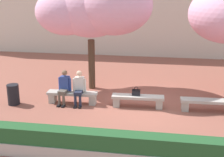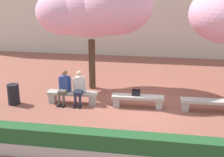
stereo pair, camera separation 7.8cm
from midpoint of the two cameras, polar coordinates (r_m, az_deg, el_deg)
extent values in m
plane|color=#8E5142|center=(11.66, 4.51, -5.22)|extent=(100.00, 100.00, 0.00)
cube|color=#ADA89E|center=(11.96, -7.45, -2.68)|extent=(1.92, 0.48, 0.10)
cube|color=#ADA89E|center=(12.25, -10.97, -3.48)|extent=(0.25, 0.35, 0.35)
cube|color=#ADA89E|center=(11.86, -3.73, -3.89)|extent=(0.25, 0.35, 0.35)
cube|color=#ADA89E|center=(11.51, 4.56, -3.38)|extent=(1.92, 0.48, 0.10)
cube|color=#ADA89E|center=(11.65, 0.66, -4.25)|extent=(0.25, 0.35, 0.35)
cube|color=#ADA89E|center=(11.59, 8.42, -4.58)|extent=(0.25, 0.35, 0.35)
cube|color=#ADA89E|center=(11.60, 16.96, -3.95)|extent=(1.92, 0.48, 0.10)
cube|color=#ADA89E|center=(11.57, 13.01, -4.88)|extent=(0.25, 0.35, 0.35)
cube|color=black|center=(11.85, -9.88, -4.90)|extent=(0.12, 0.23, 0.06)
cylinder|color=brown|center=(11.82, -9.81, -3.85)|extent=(0.10, 0.10, 0.42)
cube|color=black|center=(11.78, -9.08, -5.00)|extent=(0.12, 0.23, 0.06)
cylinder|color=brown|center=(11.75, -9.01, -3.94)|extent=(0.10, 0.10, 0.42)
cube|color=brown|center=(11.85, -9.13, -2.38)|extent=(0.32, 0.43, 0.12)
cube|color=#2D4289|center=(11.95, -8.77, -0.82)|extent=(0.36, 0.25, 0.54)
sphere|color=brown|center=(11.84, -8.85, 1.04)|extent=(0.21, 0.21, 0.21)
cylinder|color=#2D4289|center=(12.03, -9.71, -0.95)|extent=(0.09, 0.09, 0.50)
cylinder|color=#2D4289|center=(11.87, -7.86, -1.12)|extent=(0.09, 0.09, 0.50)
cube|color=black|center=(11.65, -6.94, -5.16)|extent=(0.11, 0.23, 0.06)
cylinder|color=#23283D|center=(11.63, -6.91, -4.09)|extent=(0.10, 0.10, 0.42)
cube|color=black|center=(11.61, -6.07, -5.20)|extent=(0.11, 0.23, 0.06)
cylinder|color=#23283D|center=(11.59, -6.04, -4.13)|extent=(0.10, 0.10, 0.42)
cube|color=#23283D|center=(11.68, -6.33, -2.56)|extent=(0.30, 0.41, 0.12)
cube|color=silver|center=(11.79, -6.14, -0.97)|extent=(0.35, 0.24, 0.54)
sphere|color=beige|center=(11.68, -6.21, 0.92)|extent=(0.21, 0.21, 0.21)
cylinder|color=silver|center=(11.83, -7.15, -1.14)|extent=(0.09, 0.09, 0.50)
cylinder|color=silver|center=(11.75, -5.16, -1.22)|extent=(0.09, 0.09, 0.50)
cube|color=black|center=(11.49, 4.23, -2.57)|extent=(0.30, 0.14, 0.22)
cube|color=black|center=(11.45, 4.24, -2.16)|extent=(0.30, 0.15, 0.04)
torus|color=black|center=(11.43, 4.25, -1.82)|extent=(0.14, 0.02, 0.14)
cylinder|color=#473323|center=(13.40, -3.90, 2.59)|extent=(0.28, 0.28, 2.13)
ellipsoid|color=#EAA8C6|center=(13.01, -4.12, 12.60)|extent=(3.09, 2.76, 2.32)
ellipsoid|color=#EAA8C6|center=(13.05, -8.58, 11.96)|extent=(2.51, 2.20, 1.89)
ellipsoid|color=#EAA8C6|center=(12.71, 0.11, 13.20)|extent=(3.12, 3.01, 2.34)
cube|color=#ADA89E|center=(8.24, 2.19, -13.92)|extent=(9.42, 0.50, 0.36)
cube|color=#235128|center=(8.04, 2.22, -11.47)|extent=(9.32, 0.44, 0.44)
cylinder|color=black|center=(12.34, -17.77, -2.81)|extent=(0.44, 0.44, 0.78)
camera|label=1|loc=(0.04, -90.19, -0.06)|focal=50.00mm
camera|label=2|loc=(0.04, 89.81, 0.06)|focal=50.00mm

